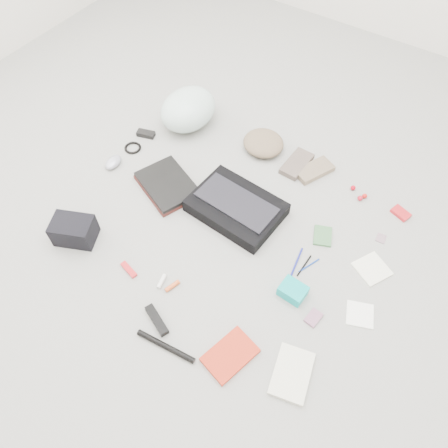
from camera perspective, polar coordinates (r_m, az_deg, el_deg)
The scene contains 33 objects.
ground_plane at distance 2.11m, azimuth 0.00°, elevation -0.79°, with size 4.00×4.00×0.00m, color gray.
messenger_bag at distance 2.14m, azimuth 1.60°, elevation 2.18°, with size 0.43×0.31×0.07m, color black.
bag_flap at distance 2.11m, azimuth 1.63°, elevation 2.86°, with size 0.39×0.18×0.01m, color black.
laptop_sleeve at distance 2.28m, azimuth -7.34°, elevation 4.93°, with size 0.31×0.23×0.02m, color #491B17.
laptop at distance 2.26m, azimuth -7.40°, elevation 5.27°, with size 0.31×0.23×0.02m, color black.
bike_helmet at distance 2.55m, azimuth -4.70°, elevation 14.72°, with size 0.28×0.35×0.21m, color silver.
beanie at distance 2.44m, azimuth 5.17°, elevation 10.49°, with size 0.23×0.22×0.08m, color brown.
mitten_left at distance 2.39m, azimuth 9.47°, elevation 7.76°, with size 0.10×0.21×0.03m, color brown.
mitten_right at distance 2.38m, azimuth 11.69°, elevation 6.89°, with size 0.10×0.20×0.03m, color #76644F.
power_brick at distance 2.56m, azimuth -10.17°, elevation 11.52°, with size 0.10×0.05×0.03m, color black.
cable_coil at distance 2.51m, azimuth -11.84°, elevation 9.72°, with size 0.09×0.09×0.01m, color black.
mouse at distance 2.43m, azimuth -14.28°, elevation 7.83°, with size 0.07×0.11×0.04m, color #9595A5.
camera_bag at distance 2.15m, azimuth -19.00°, elevation -0.80°, with size 0.19×0.13×0.12m, color black.
multitool at distance 2.03m, azimuth -12.33°, elevation -5.84°, with size 0.10×0.03×0.01m, color red.
toiletry_tube_white at distance 1.97m, azimuth -8.16°, elevation -7.42°, with size 0.02×0.02×0.07m, color silver.
toiletry_tube_orange at distance 1.95m, azimuth -6.77°, elevation -8.04°, with size 0.02×0.02×0.07m, color #C74D1F.
u_lock at distance 1.89m, azimuth -8.77°, elevation -12.29°, with size 0.15×0.04×0.03m, color black.
bike_pump at distance 1.84m, azimuth -7.62°, elevation -15.55°, with size 0.02×0.02×0.26m, color black.
book_red at distance 1.82m, azimuth 0.79°, elevation -16.73°, with size 0.14×0.21×0.02m, color red.
book_white at distance 1.82m, azimuth 8.85°, elevation -18.73°, with size 0.14×0.21×0.02m, color beige.
notepad at distance 2.13m, azimuth 12.76°, elevation -1.53°, with size 0.08×0.11×0.01m, color #39683C.
pen_blue at distance 2.03m, azimuth 9.47°, elevation -4.92°, with size 0.01×0.01×0.16m, color navy.
pen_black at distance 2.03m, azimuth 10.42°, elevation -5.37°, with size 0.01×0.01×0.13m, color black.
pen_navy at distance 2.03m, azimuth 11.04°, elevation -5.34°, with size 0.01×0.01×0.12m, color navy.
accordion_wallet at distance 1.93m, azimuth 8.97°, elevation -8.62°, with size 0.11×0.09×0.06m, color #03A5A3.
card_deck at distance 1.92m, azimuth 11.59°, elevation -11.90°, with size 0.05×0.07×0.01m, color #98607D.
napkin_top at distance 2.10m, azimuth 18.77°, elevation -5.55°, with size 0.14×0.14×0.01m, color silver.
napkin_bottom at distance 1.97m, azimuth 17.33°, elevation -11.21°, with size 0.11×0.11×0.01m, color white.
lollipop_a at distance 2.35m, azimuth 16.51°, elevation 4.55°, with size 0.03×0.03×0.03m, color #AE0414.
lollipop_b at distance 2.31m, azimuth 17.35°, elevation 3.24°, with size 0.03×0.03×0.03m, color #B31123.
lollipop_c at distance 2.33m, azimuth 17.90°, elevation 3.51°, with size 0.03×0.03×0.03m, color red.
altoids_tin at distance 2.32m, azimuth 22.08°, elevation 1.33°, with size 0.09×0.06×0.02m, color red.
stamp_sheet at distance 2.21m, azimuth 19.82°, elevation -1.76°, with size 0.04×0.05×0.00m, color gray.
Camera 1 is at (0.66, -1.00, 1.73)m, focal length 35.00 mm.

